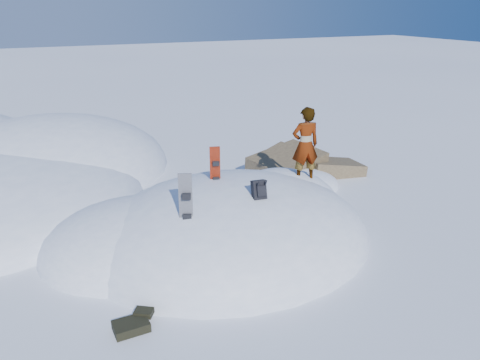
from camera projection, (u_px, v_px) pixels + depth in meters
name	position (u px, v px, depth m)	size (l,w,h in m)	color
ground	(231.00, 240.00, 11.47)	(120.00, 120.00, 0.00)	white
snow_mound	(220.00, 237.00, 11.61)	(8.00, 6.00, 3.00)	white
rock_outcrop	(296.00, 178.00, 15.50)	(4.68, 4.41, 1.68)	brown
snowboard_red	(215.00, 173.00, 11.24)	(0.25, 0.17, 1.34)	red
snowboard_dark	(186.00, 208.00, 9.65)	(0.33, 0.28, 1.52)	black
backpack	(259.00, 190.00, 10.28)	(0.34, 0.40, 0.50)	black
gear_pile	(133.00, 324.00, 8.31)	(0.80, 0.60, 0.22)	black
person	(305.00, 145.00, 12.14)	(0.73, 0.48, 2.01)	slate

